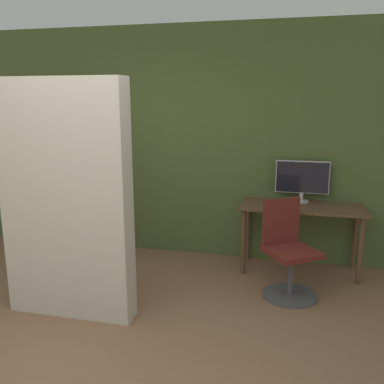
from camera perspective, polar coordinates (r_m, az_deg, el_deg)
wall_back at (r=5.12m, az=-1.65°, el=6.54°), size 8.00×0.06×2.70m
desk at (r=4.76m, az=14.37°, el=-3.00°), size 1.31×0.56×0.75m
monitor at (r=4.86m, az=14.48°, el=1.72°), size 0.58×0.17×0.46m
office_chair at (r=4.24m, az=12.69°, el=-8.57°), size 0.61×0.61×0.93m
bookshelf at (r=5.63m, az=-16.88°, el=2.67°), size 0.82×0.31×2.01m
mattress_near at (r=3.75m, az=-16.40°, el=-1.22°), size 1.13×0.23×2.04m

